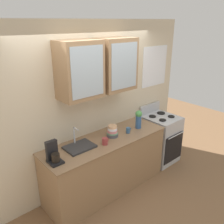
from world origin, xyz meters
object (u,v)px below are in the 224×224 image
bowl_stack (112,131)px  coffee_maker (54,155)px  stove_range (160,138)px  vase (138,119)px  cup_near_sink (105,141)px  sink_faucet (79,146)px  cup_near_bowls (128,130)px

bowl_stack → coffee_maker: bearing=-177.3°
stove_range → vase: size_ratio=3.49×
stove_range → bowl_stack: bearing=179.6°
cup_near_sink → coffee_maker: (-0.80, 0.08, 0.06)m
sink_faucet → bowl_stack: size_ratio=2.23×
bowl_stack → coffee_maker: coffee_maker is taller
sink_faucet → cup_near_sink: bearing=-25.8°
stove_range → cup_near_sink: bearing=-175.5°
stove_range → coffee_maker: bearing=-178.9°
bowl_stack → cup_near_sink: 0.29m
stove_range → bowl_stack: 1.37m
cup_near_sink → cup_near_bowls: 0.54m
sink_faucet → coffee_maker: sink_faucet is taller
stove_range → cup_near_bowls: size_ratio=10.60×
stove_range → cup_near_sink: (-1.51, -0.12, 0.51)m
vase → coffee_maker: (-1.61, 0.00, -0.06)m
stove_range → bowl_stack: (-1.26, 0.01, 0.54)m
sink_faucet → coffee_maker: bearing=-168.5°
sink_faucet → cup_near_bowls: (0.88, -0.12, 0.02)m
stove_range → vase: vase is taller
sink_faucet → bowl_stack: bearing=-4.0°
bowl_stack → cup_near_bowls: 0.29m
cup_near_bowls → coffee_maker: 1.34m
bowl_stack → coffee_maker: size_ratio=0.65×
stove_range → bowl_stack: bowl_stack is taller
stove_range → sink_faucet: bearing=178.5°
vase → coffee_maker: bearing=180.0°
cup_near_sink → coffee_maker: 0.81m
cup_near_bowls → bowl_stack: bearing=165.1°
sink_faucet → cup_near_bowls: 0.89m
sink_faucet → cup_near_sink: sink_faucet is taller
bowl_stack → vase: (0.55, -0.05, 0.09)m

